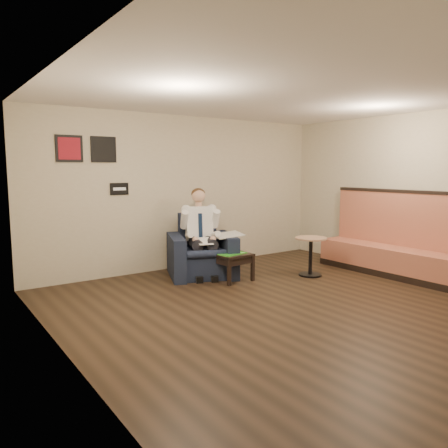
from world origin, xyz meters
TOP-DOWN VIEW (x-y plane):
  - ground at (0.00, 0.00)m, footprint 6.00×6.00m
  - wall_back at (0.00, 3.00)m, footprint 6.00×0.02m
  - wall_left at (-3.00, 0.00)m, footprint 0.02×6.00m
  - wall_right at (3.00, 0.00)m, footprint 0.02×6.00m
  - ceiling at (0.00, 0.00)m, footprint 6.00×6.00m
  - seating_sign at (-1.30, 2.98)m, footprint 0.32×0.02m
  - art_print_left at (-2.10, 2.98)m, footprint 0.42×0.03m
  - art_print_right at (-1.55, 2.98)m, footprint 0.42×0.03m
  - armchair at (-0.16, 2.21)m, footprint 1.41×1.41m
  - seated_man at (-0.21, 2.08)m, footprint 1.02×1.21m
  - lap_papers at (-0.25, 1.97)m, footprint 0.33×0.40m
  - newspaper at (0.20, 1.94)m, footprint 0.62×0.69m
  - side_table at (0.07, 1.65)m, footprint 0.58×0.58m
  - green_folder at (0.05, 1.63)m, footprint 0.50×0.40m
  - coffee_mug at (0.25, 1.78)m, footprint 0.09×0.09m
  - smartphone at (0.12, 1.81)m, footprint 0.15×0.09m
  - banquette at (2.59, 0.28)m, footprint 0.67×2.83m
  - cafe_table at (1.38, 1.12)m, footprint 0.67×0.67m

SIDE VIEW (x-z plane):
  - ground at x=0.00m, z-range 0.00..0.00m
  - side_table at x=0.07m, z-range 0.00..0.45m
  - cafe_table at x=1.38m, z-range 0.00..0.67m
  - smartphone at x=0.12m, z-range 0.45..0.46m
  - green_folder at x=0.05m, z-range 0.45..0.47m
  - coffee_mug at x=0.25m, z-range 0.45..0.55m
  - armchair at x=-0.16m, z-range 0.00..1.05m
  - lap_papers at x=-0.25m, z-range 0.64..0.65m
  - newspaper at x=0.20m, z-range 0.71..0.72m
  - seated_man at x=-0.21m, z-range 0.00..1.44m
  - banquette at x=2.59m, z-range 0.00..1.45m
  - wall_back at x=0.00m, z-range 0.00..2.80m
  - wall_left at x=-3.00m, z-range 0.00..2.80m
  - wall_right at x=3.00m, z-range 0.00..2.80m
  - seating_sign at x=-1.30m, z-range 1.40..1.60m
  - art_print_left at x=-2.10m, z-range 1.94..2.36m
  - art_print_right at x=-1.55m, z-range 1.94..2.36m
  - ceiling at x=0.00m, z-range 2.79..2.81m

